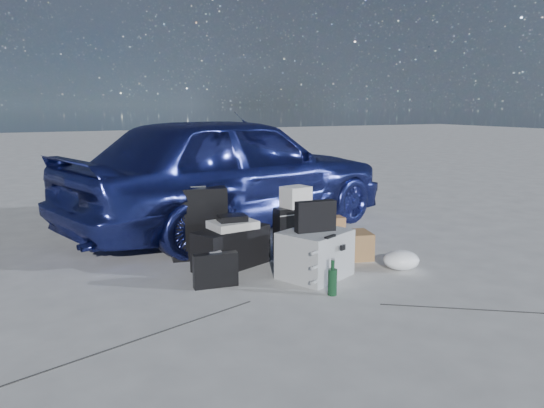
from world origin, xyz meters
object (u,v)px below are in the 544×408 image
Objects in this scene: cardboard_box at (352,245)px; green_bottle at (333,277)px; briefcase at (216,270)px; pelican_case at (315,254)px; duffel_bag at (231,248)px; suitcase_left at (199,223)px; car at (232,172)px; suitcase_right at (294,231)px.

cardboard_box is 1.22× the size of green_bottle.
green_bottle reaches higher than briefcase.
pelican_case is 0.84m from duffel_bag.
suitcase_left is at bearing 102.38° from pelican_case.
car reaches higher than pelican_case.
briefcase reaches higher than cardboard_box.
suitcase_left reaches higher than briefcase.
briefcase is 1.27× the size of green_bottle.
car is 5.63× the size of duffel_bag.
car is 7.31× the size of pelican_case.
briefcase is 0.59m from duffel_bag.
suitcase_left is (0.16, 0.91, 0.22)m from briefcase.
suitcase_right is at bearing 169.37° from car.
suitcase_left is at bearing 112.89° from green_bottle.
car is 11.17× the size of briefcase.
pelican_case is 0.93m from briefcase.
car reaches higher than briefcase.
suitcase_right is 0.67× the size of duffel_bag.
pelican_case reaches higher than briefcase.
duffel_bag is at bearing -56.64° from suitcase_left.
cardboard_box is (0.65, 0.34, -0.08)m from pelican_case.
cardboard_box is (1.56, 0.20, -0.01)m from briefcase.
pelican_case is at bearing -105.89° from suitcase_right.
briefcase is 1.23m from suitcase_right.
duffel_bag reaches higher than green_bottle.
car is 14.23× the size of green_bottle.
pelican_case is 0.81× the size of suitcase_left.
pelican_case is at bearing -69.20° from duffel_bag.
pelican_case reaches higher than cardboard_box.
cardboard_box is 1.12m from green_bottle.
suitcase_left is 2.41× the size of green_bottle.
suitcase_right is at bearing -9.70° from suitcase_left.
green_bottle reaches higher than cardboard_box.
suitcase_right reaches higher than duffel_bag.
pelican_case is 1.30m from suitcase_left.
briefcase is 0.75× the size of suitcase_right.
suitcase_left is 0.99m from suitcase_right.
car reaches higher than duffel_bag.
car is 11.71× the size of cardboard_box.
duffel_bag is 1.25m from cardboard_box.
suitcase_left is 0.95× the size of duffel_bag.
duffel_bag is at bearing -175.21° from suitcase_right.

